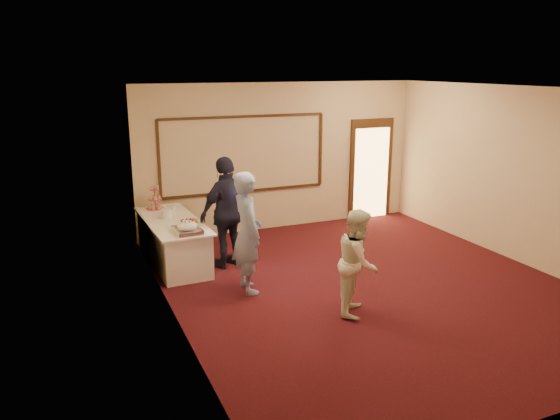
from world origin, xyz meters
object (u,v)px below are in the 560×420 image
object	(u,v)px
plate_stack_a	(167,214)
buffet_table	(173,241)
pavlova_tray	(187,227)
woman	(358,262)
cupcake_stand	(155,200)
man	(247,232)
tart	(191,222)
plate_stack_b	(171,210)
guest	(227,212)

from	to	relation	value
plate_stack_a	buffet_table	bearing A→B (deg)	-68.25
pavlova_tray	woman	size ratio (longest dim) A/B	0.39
pavlova_tray	cupcake_stand	world-z (taller)	cupcake_stand
buffet_table	man	world-z (taller)	man
cupcake_stand	man	bearing A→B (deg)	-69.96
plate_stack_a	woman	world-z (taller)	woman
buffet_table	pavlova_tray	size ratio (longest dim) A/B	3.96
buffet_table	tart	xyz separation A→B (m)	(0.26, -0.31, 0.41)
pavlova_tray	woman	bearing A→B (deg)	-48.46
plate_stack_b	woman	world-z (taller)	woman
plate_stack_a	plate_stack_b	world-z (taller)	plate_stack_a
cupcake_stand	plate_stack_b	world-z (taller)	cupcake_stand
plate_stack_b	guest	xyz separation A→B (m)	(0.76, -0.90, 0.10)
plate_stack_b	cupcake_stand	bearing A→B (deg)	113.84
woman	plate_stack_a	bearing A→B (deg)	68.87
plate_stack_b	guest	bearing A→B (deg)	-49.93
buffet_table	plate_stack_a	xyz separation A→B (m)	(-0.05, 0.12, 0.47)
plate_stack_b	tart	world-z (taller)	plate_stack_b
man	plate_stack_a	bearing A→B (deg)	26.43
pavlova_tray	woman	distance (m)	2.80
plate_stack_a	tart	size ratio (longest dim) A/B	0.80
buffet_table	guest	bearing A→B (deg)	-30.52
guest	cupcake_stand	bearing A→B (deg)	-77.66
pavlova_tray	man	size ratio (longest dim) A/B	0.31
cupcake_stand	man	size ratio (longest dim) A/B	0.26
cupcake_stand	plate_stack_a	distance (m)	0.74
plate_stack_b	man	world-z (taller)	man
cupcake_stand	plate_stack_a	world-z (taller)	cupcake_stand
pavlova_tray	woman	world-z (taller)	woman
plate_stack_b	buffet_table	bearing A→B (deg)	-100.66
man	woman	bearing A→B (deg)	-137.42
tart	guest	xyz separation A→B (m)	(0.58, -0.18, 0.15)
plate_stack_a	plate_stack_b	size ratio (longest dim) A/B	1.15
buffet_table	guest	world-z (taller)	guest
woman	pavlova_tray	bearing A→B (deg)	77.34
pavlova_tray	plate_stack_b	xyz separation A→B (m)	(0.00, 1.23, -0.01)
plate_stack_a	man	xyz separation A→B (m)	(0.84, -1.76, 0.07)
pavlova_tray	plate_stack_a	size ratio (longest dim) A/B	2.80
pavlova_tray	tart	size ratio (longest dim) A/B	2.24
man	guest	world-z (taller)	guest
man	guest	size ratio (longest dim) A/B	0.98
guest	tart	bearing A→B (deg)	-40.54
buffet_table	plate_stack_b	xyz separation A→B (m)	(0.08, 0.41, 0.46)
plate_stack_b	guest	world-z (taller)	guest
plate_stack_b	woman	distance (m)	3.81
woman	plate_stack_b	bearing A→B (deg)	64.92
man	plate_stack_b	bearing A→B (deg)	20.12
tart	guest	bearing A→B (deg)	-17.55
plate_stack_a	guest	distance (m)	1.08
buffet_table	cupcake_stand	world-z (taller)	cupcake_stand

